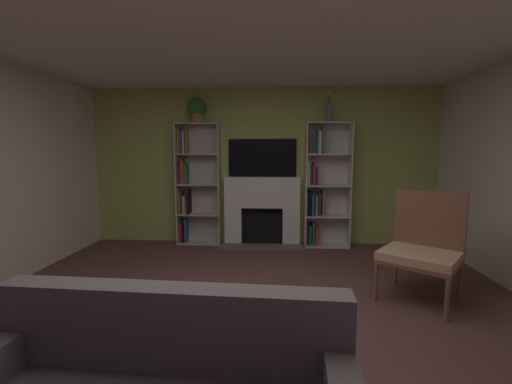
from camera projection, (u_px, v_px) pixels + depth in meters
The scene contains 11 objects.
ground_plane at pixel (247, 335), 2.90m from camera, with size 7.20×7.20×0.00m, color brown.
wall_back_accent at pixel (263, 166), 5.75m from camera, with size 5.76×0.06×2.57m, color #AFC261.
ceiling at pixel (246, 8), 2.60m from camera, with size 5.76×6.12×0.06m, color white.
fireplace at pixel (262, 209), 5.69m from camera, with size 1.32×0.52×1.11m.
tv at pixel (262, 158), 5.68m from camera, with size 1.10×0.06×0.61m, color black.
bookshelf_left at pixel (194, 184), 5.73m from camera, with size 0.71×0.28×1.98m.
bookshelf_right at pixel (321, 186), 5.58m from camera, with size 0.71×0.34×1.98m.
potted_plant at pixel (197, 109), 5.53m from camera, with size 0.30×0.30×0.41m.
vase_with_flowers at pixel (329, 110), 5.41m from camera, with size 0.10×0.10×0.50m.
armchair at pixel (423, 246), 3.58m from camera, with size 0.94×0.93×1.11m.
coffee_table at pixel (199, 320), 2.39m from camera, with size 0.91×0.51×0.43m.
Camera 1 is at (0.24, -2.73, 1.53)m, focal length 24.31 mm.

